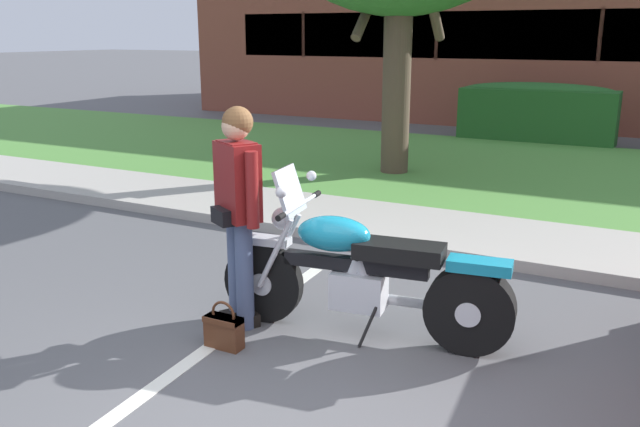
# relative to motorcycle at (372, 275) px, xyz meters

# --- Properties ---
(ground_plane) EXTENTS (140.00, 140.00, 0.00)m
(ground_plane) POSITION_rel_motorcycle_xyz_m (0.13, -1.27, -0.49)
(ground_plane) COLOR #565659
(curb_strip) EXTENTS (60.00, 0.20, 0.12)m
(curb_strip) POSITION_rel_motorcycle_xyz_m (0.13, 2.04, -0.43)
(curb_strip) COLOR #ADA89E
(curb_strip) RESTS_ON ground
(concrete_walk) EXTENTS (60.00, 1.50, 0.08)m
(concrete_walk) POSITION_rel_motorcycle_xyz_m (0.13, 2.89, -0.45)
(concrete_walk) COLOR #ADA89E
(concrete_walk) RESTS_ON ground
(grass_lawn) EXTENTS (60.00, 6.19, 0.06)m
(grass_lawn) POSITION_rel_motorcycle_xyz_m (0.13, 6.74, -0.46)
(grass_lawn) COLOR #518E3D
(grass_lawn) RESTS_ON ground
(stall_stripe_0) EXTENTS (0.34, 4.40, 0.01)m
(stall_stripe_0) POSITION_rel_motorcycle_xyz_m (-0.95, -1.07, -0.49)
(stall_stripe_0) COLOR silver
(stall_stripe_0) RESTS_ON ground
(motorcycle) EXTENTS (2.24, 0.82, 1.26)m
(motorcycle) POSITION_rel_motorcycle_xyz_m (0.00, 0.00, 0.00)
(motorcycle) COLOR black
(motorcycle) RESTS_ON ground
(rider_person) EXTENTS (0.51, 0.40, 1.70)m
(rider_person) POSITION_rel_motorcycle_xyz_m (-0.98, -0.27, 0.50)
(rider_person) COLOR black
(rider_person) RESTS_ON ground
(handbag) EXTENTS (0.28, 0.13, 0.36)m
(handbag) POSITION_rel_motorcycle_xyz_m (-0.87, -0.67, -0.34)
(handbag) COLOR #562D19
(handbag) RESTS_ON ground
(hedge_left) EXTENTS (3.12, 0.90, 1.24)m
(hedge_left) POSITION_rel_motorcycle_xyz_m (-0.67, 10.16, 0.16)
(hedge_left) COLOR #235623
(hedge_left) RESTS_ON ground
(brick_building) EXTENTS (21.90, 9.42, 4.15)m
(brick_building) POSITION_rel_motorcycle_xyz_m (0.23, 16.48, 1.59)
(brick_building) COLOR brown
(brick_building) RESTS_ON ground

